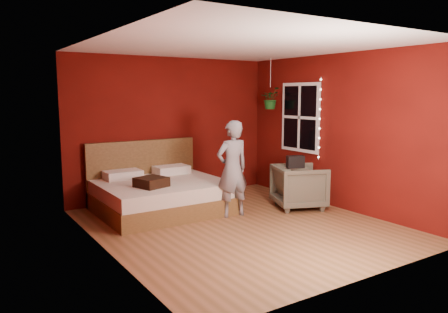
# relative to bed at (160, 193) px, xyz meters

# --- Properties ---
(floor) EXTENTS (4.50, 4.50, 0.00)m
(floor) POSITION_rel_bed_xyz_m (0.64, -1.44, -0.29)
(floor) COLOR brown
(floor) RESTS_ON ground
(room_walls) EXTENTS (4.04, 4.54, 2.62)m
(room_walls) POSITION_rel_bed_xyz_m (0.64, -1.44, 1.39)
(room_walls) COLOR #600F0A
(room_walls) RESTS_ON ground
(window) EXTENTS (0.05, 0.97, 1.27)m
(window) POSITION_rel_bed_xyz_m (2.60, -0.54, 1.21)
(window) COLOR white
(window) RESTS_ON room_walls
(fairy_lights) EXTENTS (0.04, 0.04, 1.45)m
(fairy_lights) POSITION_rel_bed_xyz_m (2.58, -1.06, 1.21)
(fairy_lights) COLOR silver
(fairy_lights) RESTS_ON room_walls
(bed) EXTENTS (2.02, 1.72, 1.11)m
(bed) POSITION_rel_bed_xyz_m (0.00, 0.00, 0.00)
(bed) COLOR brown
(bed) RESTS_ON ground
(person) EXTENTS (0.57, 0.38, 1.52)m
(person) POSITION_rel_bed_xyz_m (0.83, -0.94, 0.47)
(person) COLOR slate
(person) RESTS_ON ground
(armchair) EXTENTS (1.05, 1.03, 0.74)m
(armchair) POSITION_rel_bed_xyz_m (2.07, -1.14, 0.08)
(armchair) COLOR #5E5D4A
(armchair) RESTS_ON ground
(handbag) EXTENTS (0.31, 0.23, 0.20)m
(handbag) POSITION_rel_bed_xyz_m (1.81, -1.31, 0.55)
(handbag) COLOR black
(handbag) RESTS_ON armchair
(throw_pillow) EXTENTS (0.52, 0.52, 0.15)m
(throw_pillow) POSITION_rel_bed_xyz_m (-0.31, -0.38, 0.29)
(throw_pillow) COLOR black
(throw_pillow) RESTS_ON bed
(hanging_plant) EXTENTS (0.47, 0.44, 0.96)m
(hanging_plant) POSITION_rel_bed_xyz_m (2.35, 0.04, 1.56)
(hanging_plant) COLOR silver
(hanging_plant) RESTS_ON room_walls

